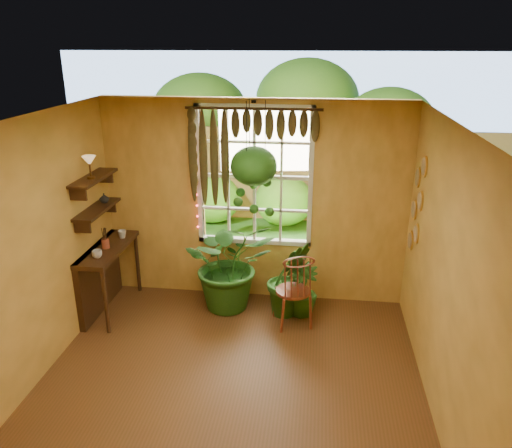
{
  "coord_description": "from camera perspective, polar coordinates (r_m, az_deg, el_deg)",
  "views": [
    {
      "loc": [
        0.82,
        -3.95,
        3.38
      ],
      "look_at": [
        0.17,
        1.15,
        1.47
      ],
      "focal_mm": 35.0,
      "sensor_mm": 36.0,
      "label": 1
    }
  ],
  "objects": [
    {
      "name": "cup_b",
      "position": [
        6.83,
        -15.04,
        -1.13
      ],
      "size": [
        0.13,
        0.13,
        0.1
      ],
      "primitive_type": "imported",
      "rotation": [
        0.0,
        0.0,
        0.22
      ],
      "color": "beige",
      "rests_on": "counter_ledge"
    },
    {
      "name": "windsor_chair",
      "position": [
        6.27,
        4.3,
        -8.72
      ],
      "size": [
        0.55,
        0.56,
        1.14
      ],
      "rotation": [
        0.0,
        0.0,
        0.34
      ],
      "color": "maroon",
      "rests_on": "floor"
    },
    {
      "name": "wall_left",
      "position": [
        5.26,
        -25.96,
        -4.49
      ],
      "size": [
        0.0,
        4.5,
        4.5
      ],
      "primitive_type": "plane",
      "rotation": [
        1.57,
        0.0,
        1.57
      ],
      "color": "#E8B24F",
      "rests_on": "floor"
    },
    {
      "name": "backyard",
      "position": [
        11.04,
        4.22,
        9.41
      ],
      "size": [
        14.0,
        10.0,
        12.0
      ],
      "color": "#2A631C",
      "rests_on": "ground"
    },
    {
      "name": "shelf_upper",
      "position": [
        6.36,
        -18.07,
        5.03
      ],
      "size": [
        0.25,
        0.9,
        0.04
      ],
      "primitive_type": "cube",
      "color": "#3B2310",
      "rests_on": "wall_left"
    },
    {
      "name": "counter_ledge",
      "position": [
        6.8,
        -17.19,
        -5.16
      ],
      "size": [
        0.4,
        1.2,
        0.9
      ],
      "color": "#3B2310",
      "rests_on": "floor"
    },
    {
      "name": "hanging_basket",
      "position": [
        6.23,
        -0.26,
        6.13
      ],
      "size": [
        0.58,
        0.58,
        1.45
      ],
      "color": "black",
      "rests_on": "ceiling"
    },
    {
      "name": "potted_plant_mid",
      "position": [
        6.42,
        3.77,
        -6.21
      ],
      "size": [
        0.69,
        0.62,
        1.02
      ],
      "primitive_type": "imported",
      "rotation": [
        0.0,
        0.0,
        0.37
      ],
      "color": "#134815",
      "rests_on": "floor"
    },
    {
      "name": "potted_plant_right",
      "position": [
        6.49,
        5.27,
        -7.49
      ],
      "size": [
        0.41,
        0.41,
        0.7
      ],
      "primitive_type": "imported",
      "rotation": [
        0.0,
        0.0,
        0.04
      ],
      "color": "#134815",
      "rests_on": "floor"
    },
    {
      "name": "shelf_lower",
      "position": [
        6.47,
        -17.69,
        1.62
      ],
      "size": [
        0.25,
        0.9,
        0.04
      ],
      "primitive_type": "cube",
      "color": "#3B2310",
      "rests_on": "wall_left"
    },
    {
      "name": "wall_right",
      "position": [
        4.59,
        21.57,
        -7.38
      ],
      "size": [
        0.0,
        4.5,
        4.5
      ],
      "primitive_type": "plane",
      "rotation": [
        1.57,
        0.0,
        -1.57
      ],
      "color": "#E8B24F",
      "rests_on": "floor"
    },
    {
      "name": "floor",
      "position": [
        5.26,
        -3.59,
        -19.62
      ],
      "size": [
        4.5,
        4.5,
        0.0
      ],
      "primitive_type": "plane",
      "color": "brown",
      "rests_on": "ground"
    },
    {
      "name": "shelf_vase",
      "position": [
        6.63,
        -16.97,
        2.86
      ],
      "size": [
        0.15,
        0.15,
        0.12
      ],
      "primitive_type": "imported",
      "rotation": [
        0.0,
        0.0,
        0.4
      ],
      "color": "#B2AD99",
      "rests_on": "shelf_lower"
    },
    {
      "name": "wall_back",
      "position": [
        6.57,
        -0.21,
        2.42
      ],
      "size": [
        4.0,
        0.0,
        4.0
      ],
      "primitive_type": "plane",
      "rotation": [
        1.57,
        0.0,
        0.0
      ],
      "color": "#E8B24F",
      "rests_on": "floor"
    },
    {
      "name": "wall_plates",
      "position": [
        6.13,
        17.88,
        2.04
      ],
      "size": [
        0.04,
        0.32,
        1.1
      ],
      "primitive_type": null,
      "color": "beige",
      "rests_on": "wall_right"
    },
    {
      "name": "tiffany_lamp",
      "position": [
        6.22,
        -18.52,
        6.73
      ],
      "size": [
        0.16,
        0.16,
        0.27
      ],
      "color": "#553718",
      "rests_on": "shelf_upper"
    },
    {
      "name": "brush_jar",
      "position": [
        6.53,
        -16.89,
        -1.53
      ],
      "size": [
        0.1,
        0.1,
        0.35
      ],
      "color": "#96402B",
      "rests_on": "counter_ledge"
    },
    {
      "name": "string_lights",
      "position": [
        6.54,
        -6.93,
        5.84
      ],
      "size": [
        0.03,
        0.03,
        1.54
      ],
      "primitive_type": null,
      "color": "#FF2633",
      "rests_on": "window"
    },
    {
      "name": "ceiling",
      "position": [
        4.09,
        -4.43,
        10.78
      ],
      "size": [
        4.5,
        4.5,
        0.0
      ],
      "primitive_type": "plane",
      "rotation": [
        3.14,
        0.0,
        0.0
      ],
      "color": "white",
      "rests_on": "wall_back"
    },
    {
      "name": "window",
      "position": [
        6.5,
        -0.18,
        5.44
      ],
      "size": [
        1.52,
        0.1,
        1.86
      ],
      "color": "silver",
      "rests_on": "wall_back"
    },
    {
      "name": "valance_vine",
      "position": [
        6.27,
        -1.11,
        10.28
      ],
      "size": [
        1.7,
        0.12,
        1.1
      ],
      "color": "#3B2310",
      "rests_on": "window"
    },
    {
      "name": "cup_a",
      "position": [
        6.31,
        -17.71,
        -3.29
      ],
      "size": [
        0.15,
        0.15,
        0.1
      ],
      "primitive_type": "imported",
      "rotation": [
        0.0,
        0.0,
        0.28
      ],
      "color": "silver",
      "rests_on": "counter_ledge"
    },
    {
      "name": "potted_plant_left",
      "position": [
        6.53,
        -2.98,
        -4.48
      ],
      "size": [
        1.37,
        1.27,
        1.27
      ],
      "primitive_type": "imported",
      "rotation": [
        0.0,
        0.0,
        0.29
      ],
      "color": "#134815",
      "rests_on": "floor"
    }
  ]
}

